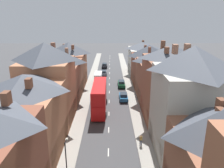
{
  "coord_description": "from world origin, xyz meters",
  "views": [
    {
      "loc": [
        0.31,
        -13.17,
        17.66
      ],
      "look_at": [
        0.64,
        33.94,
        2.67
      ],
      "focal_mm": 35.0,
      "sensor_mm": 36.0,
      "label": 1
    }
  ],
  "objects": [
    {
      "name": "pavement_right",
      "position": [
        5.1,
        38.0,
        0.07
      ],
      "size": [
        2.2,
        104.0,
        0.14
      ],
      "primitive_type": "cube",
      "color": "gray",
      "rests_on": "ground"
    },
    {
      "name": "terrace_row_right",
      "position": [
        10.18,
        21.38,
        6.02
      ],
      "size": [
        8.0,
        71.77,
        14.57
      ],
      "color": "#A36042",
      "rests_on": "ground"
    },
    {
      "name": "delivery_van",
      "position": [
        -3.1,
        44.73,
        1.34
      ],
      "size": [
        2.2,
        5.2,
        2.41
      ],
      "color": "white",
      "rests_on": "ground"
    },
    {
      "name": "double_decker_bus_lead",
      "position": [
        -1.81,
        25.51,
        2.82
      ],
      "size": [
        2.74,
        10.8,
        5.3
      ],
      "color": "red",
      "rests_on": "ground"
    },
    {
      "name": "pedestrian_mid_left",
      "position": [
        4.53,
        13.41,
        1.03
      ],
      "size": [
        0.36,
        0.22,
        1.61
      ],
      "color": "#3D4256",
      "rests_on": "pavement_right"
    },
    {
      "name": "terrace_row_left",
      "position": [
        -10.18,
        16.98,
        5.64
      ],
      "size": [
        8.0,
        58.88,
        13.52
      ],
      "color": "#B2704C",
      "rests_on": "ground"
    },
    {
      "name": "centre_line_dashes",
      "position": [
        0.0,
        36.0,
        0.01
      ],
      "size": [
        0.14,
        97.8,
        0.01
      ],
      "color": "silver",
      "rests_on": "ground"
    },
    {
      "name": "car_near_blue",
      "position": [
        3.1,
        30.76,
        0.83
      ],
      "size": [
        1.9,
        4.03,
        1.66
      ],
      "color": "#236093",
      "rests_on": "ground"
    },
    {
      "name": "street_lamp",
      "position": [
        -4.25,
        5.88,
        3.24
      ],
      "size": [
        0.2,
        1.12,
        5.5
      ],
      "color": "black",
      "rests_on": "ground"
    },
    {
      "name": "pavement_left",
      "position": [
        -5.1,
        38.0,
        0.07
      ],
      "size": [
        2.2,
        104.0,
        0.14
      ],
      "primitive_type": "cube",
      "color": "gray",
      "rests_on": "ground"
    },
    {
      "name": "car_near_silver",
      "position": [
        -1.8,
        61.06,
        0.83
      ],
      "size": [
        1.9,
        4.56,
        1.63
      ],
      "color": "black",
      "rests_on": "ground"
    },
    {
      "name": "car_mid_black",
      "position": [
        -1.8,
        50.92,
        0.8
      ],
      "size": [
        1.9,
        4.23,
        1.59
      ],
      "color": "#4C515B",
      "rests_on": "ground"
    },
    {
      "name": "car_parked_left_a",
      "position": [
        3.1,
        39.99,
        0.85
      ],
      "size": [
        1.9,
        4.45,
        1.69
      ],
      "color": "#144728",
      "rests_on": "ground"
    }
  ]
}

